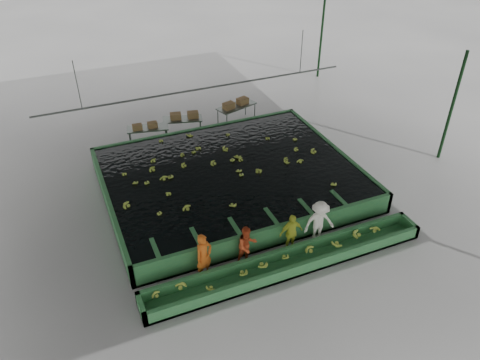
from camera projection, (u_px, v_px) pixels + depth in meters
name	position (u px, v px, depth m)	size (l,w,h in m)	color
ground	(245.00, 208.00, 18.33)	(80.00, 80.00, 0.00)	gray
shed_roof	(246.00, 88.00, 15.52)	(20.00, 22.00, 0.04)	gray
shed_posts	(245.00, 153.00, 16.93)	(20.00, 22.00, 5.00)	black
flotation_tank	(230.00, 179.00, 19.22)	(10.00, 8.00, 0.90)	#2E6F39
tank_water	(230.00, 170.00, 19.00)	(9.70, 7.70, 0.00)	black
sorting_trough	(289.00, 263.00, 15.45)	(10.00, 1.00, 0.50)	#2E6F39
cableway_rail	(200.00, 89.00, 20.45)	(0.08, 0.08, 14.00)	#59605B
rail_hanger_left	(77.00, 85.00, 18.26)	(0.04, 0.04, 2.00)	#59605B
rail_hanger_right	(301.00, 52.00, 21.51)	(0.04, 0.04, 2.00)	#59605B
worker_a	(204.00, 256.00, 14.87)	(0.61, 0.40, 1.67)	#D35916
worker_b	(247.00, 246.00, 15.40)	(0.73, 0.57, 1.50)	#BD401C
worker_c	(291.00, 233.00, 15.94)	(0.88, 0.37, 1.50)	#C6D334
worker_d	(319.00, 222.00, 16.24)	(1.10, 0.63, 1.71)	white
packing_table_left	(149.00, 136.00, 22.27)	(1.93, 0.77, 0.88)	#59605B
packing_table_mid	(183.00, 126.00, 23.05)	(1.91, 0.76, 0.87)	#59605B
packing_table_right	(236.00, 114.00, 24.12)	(2.09, 0.83, 0.95)	#59605B
box_stack_left	(145.00, 128.00, 21.95)	(1.16, 0.32, 0.25)	brown
box_stack_mid	(184.00, 118.00, 22.85)	(1.37, 0.38, 0.30)	brown
box_stack_right	(236.00, 106.00, 23.79)	(1.45, 0.40, 0.31)	brown
floating_bananas	(223.00, 161.00, 19.60)	(9.28, 6.33, 0.13)	#A1B93B
trough_bananas	(289.00, 259.00, 15.37)	(8.39, 0.56, 0.11)	#A1B93B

